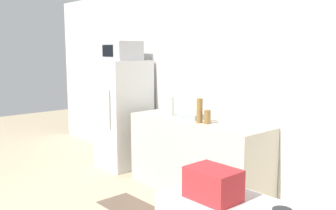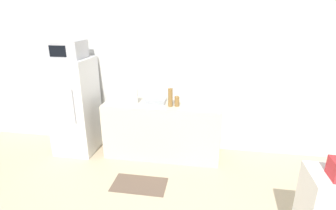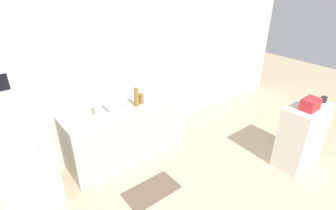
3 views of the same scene
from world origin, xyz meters
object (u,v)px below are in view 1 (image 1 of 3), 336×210
at_px(bottle_short, 207,117).
at_px(microwave, 122,51).
at_px(paper_towel_roll, 170,106).
at_px(bottle_tall, 200,111).
at_px(refrigerator, 123,114).
at_px(basket, 213,184).

bearing_deg(bottle_short, microwave, 178.68).
distance_m(microwave, paper_towel_roll, 1.23).
bearing_deg(bottle_tall, bottle_short, 14.81).
relative_size(refrigerator, bottle_tall, 5.58).
relative_size(microwave, bottle_tall, 1.68).
height_order(microwave, bottle_tall, microwave).
height_order(refrigerator, paper_towel_roll, refrigerator).
height_order(bottle_tall, basket, bottle_tall).
bearing_deg(microwave, basket, -28.20).
bearing_deg(refrigerator, bottle_short, -1.37).
relative_size(bottle_short, basket, 0.60).
bearing_deg(basket, refrigerator, 151.78).
relative_size(microwave, bottle_short, 3.04).
bearing_deg(bottle_short, refrigerator, 178.63).
relative_size(bottle_tall, paper_towel_roll, 1.13).
distance_m(microwave, bottle_tall, 1.73).
height_order(microwave, basket, microwave).
xyz_separation_m(refrigerator, paper_towel_roll, (1.02, -0.00, 0.23)).
xyz_separation_m(bottle_short, basket, (1.59, -1.72, 0.08)).
distance_m(refrigerator, paper_towel_roll, 1.05).
distance_m(refrigerator, basket, 3.73).
distance_m(bottle_short, paper_towel_roll, 0.67).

